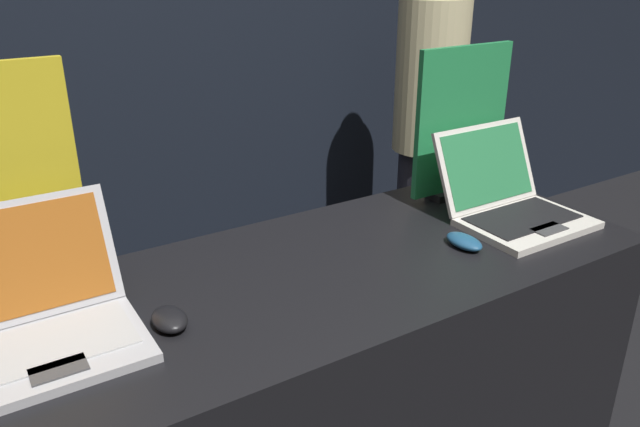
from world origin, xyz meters
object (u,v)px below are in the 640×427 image
(laptop_front, at_px, (41,315))
(promo_stand_front, at_px, (5,189))
(laptop_back, at_px, (511,200))
(person_bystander, at_px, (427,134))
(mouse_front, at_px, (169,319))
(promo_stand_back, at_px, (461,127))
(mouse_back, at_px, (464,241))

(laptop_front, xyz_separation_m, promo_stand_front, (-0.00, 0.24, 0.19))
(promo_stand_front, distance_m, laptop_back, 1.33)
(person_bystander, bearing_deg, mouse_front, -148.17)
(mouse_front, bearing_deg, person_bystander, 31.83)
(laptop_back, height_order, promo_stand_back, promo_stand_back)
(laptop_front, distance_m, promo_stand_front, 0.31)
(mouse_front, distance_m, laptop_back, 1.05)
(promo_stand_front, height_order, laptop_back, promo_stand_front)
(person_bystander, bearing_deg, mouse_back, -126.66)
(laptop_front, bearing_deg, person_bystander, 26.19)
(laptop_back, bearing_deg, person_bystander, 61.76)
(promo_stand_back, bearing_deg, mouse_back, -129.82)
(promo_stand_front, relative_size, person_bystander, 0.32)
(mouse_back, xyz_separation_m, promo_stand_back, (0.25, 0.30, 0.21))
(mouse_back, distance_m, person_bystander, 1.26)
(mouse_front, xyz_separation_m, mouse_back, (0.80, -0.05, -0.00))
(laptop_back, bearing_deg, mouse_back, -164.46)
(laptop_front, distance_m, mouse_front, 0.25)
(mouse_back, distance_m, promo_stand_back, 0.44)
(laptop_back, bearing_deg, promo_stand_front, 166.52)
(laptop_front, bearing_deg, mouse_front, -20.13)
(mouse_front, height_order, promo_stand_front, promo_stand_front)
(laptop_front, bearing_deg, mouse_back, -7.32)
(promo_stand_back, distance_m, person_bystander, 0.92)
(promo_stand_back, bearing_deg, promo_stand_front, 176.44)
(laptop_back, xyz_separation_m, person_bystander, (0.51, 0.94, -0.10))
(laptop_back, distance_m, promo_stand_back, 0.28)
(mouse_front, distance_m, promo_stand_back, 1.09)
(laptop_front, xyz_separation_m, mouse_front, (0.23, -0.09, -0.04))
(laptop_back, bearing_deg, promo_stand_back, 90.00)
(mouse_front, distance_m, promo_stand_front, 0.47)
(mouse_back, bearing_deg, promo_stand_front, 160.04)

